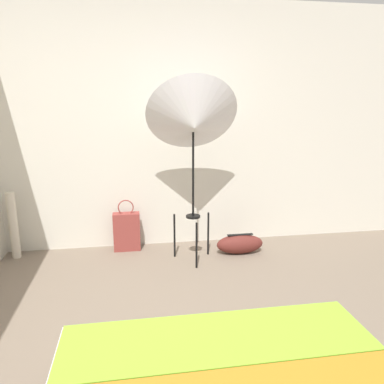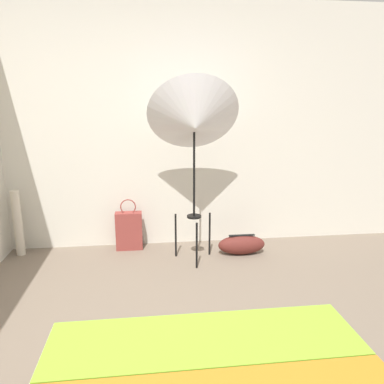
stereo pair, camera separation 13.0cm
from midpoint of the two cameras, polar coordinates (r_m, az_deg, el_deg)
ground_plane at (r=2.41m, az=-3.82°, el=-27.11°), size 14.00×14.00×0.00m
wall_back at (r=4.07m, az=-5.90°, el=9.67°), size 8.00×0.05×2.60m
photo_umbrella at (r=3.57m, az=1.39°, el=10.67°), size 0.89×0.71×1.82m
tote_bag at (r=4.13m, az=-8.68°, el=-5.79°), size 0.28×0.12×0.56m
duffel_bag at (r=4.03m, az=8.48°, el=-7.95°), size 0.50×0.20×0.21m
paper_roll at (r=4.26m, az=-24.23°, el=-4.37°), size 0.09×0.09×0.69m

